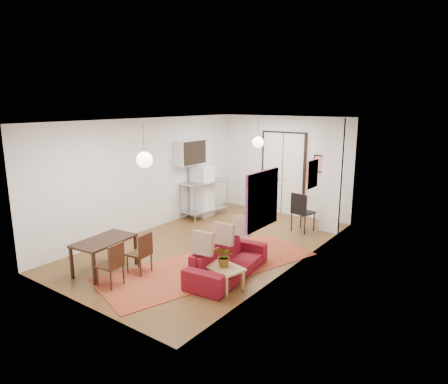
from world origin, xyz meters
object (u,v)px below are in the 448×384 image
Objects in this scene: coffee_table at (220,268)px; fridge at (202,191)px; sofa at (228,261)px; dining_chair_far at (113,260)px; kitchen_counter at (204,193)px; black_side_chair at (305,208)px; dining_chair_near at (142,249)px; dining_table at (104,243)px.

fridge is (-3.17, 3.39, 0.40)m from coffee_table.
dining_chair_far is at bearing 129.50° from sofa.
kitchen_counter is 2.99m from black_side_chair.
kitchen_counter is at bearing -4.36° from fridge.
sofa is 4.26m from fridge.
fridge reaches higher than black_side_chair.
black_side_chair is (2.95, 0.51, -0.10)m from kitchen_counter.
dining_chair_far is (0.00, -0.70, 0.00)m from dining_chair_near.
dining_table is at bearing 76.14° from black_side_chair.
coffee_table is 4.66m from fridge.
dining_chair_near is at bearing -165.83° from coffee_table.
kitchen_counter reaches higher than black_side_chair.
sofa is 2.45m from dining_table.
fridge is 4.11m from dining_chair_near.
fridge is (-0.08, 0.01, 0.04)m from kitchen_counter.
black_side_chair is (1.47, 4.30, 0.13)m from dining_chair_near.
sofa is at bearing 31.33° from dining_table.
coffee_table is 4.60m from kitchen_counter.
black_side_chair is (1.47, 5.00, 0.13)m from dining_chair_far.
dining_table is 0.75m from dining_chair_near.
black_side_chair is (-0.01, 3.47, 0.31)m from sofa.
dining_table is 0.67m from dining_chair_far.
sofa is at bearing 129.49° from dining_chair_far.
fridge is 1.45× the size of black_side_chair.
fridge is at bearing 102.68° from dining_table.
fridge is at bearing -167.55° from dining_chair_far.
sofa is at bearing -37.03° from kitchen_counter.
dining_chair_far is (-1.62, -1.11, 0.13)m from coffee_table.
dining_chair_far is at bearing -63.84° from kitchen_counter.
kitchen_counter is at bearing 38.42° from sofa.
kitchen_counter is at bearing -165.34° from dining_chair_near.
dining_chair_near is at bearing 35.61° from dining_table.
kitchen_counter is 0.98× the size of fridge.
dining_table is 1.54× the size of dining_chair_far.
sofa is 1.36× the size of fridge.
kitchen_counter is 1.77× the size of dining_chair_near.
kitchen_counter reaches higher than dining_chair_near.
dining_table is at bearing -120.83° from dining_chair_far.
black_side_chair reaches higher than dining_chair_near.
dining_chair_near reaches higher than sofa.
dining_chair_far is (-1.48, -1.54, 0.18)m from sofa.
coffee_table is 2.38m from dining_table.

